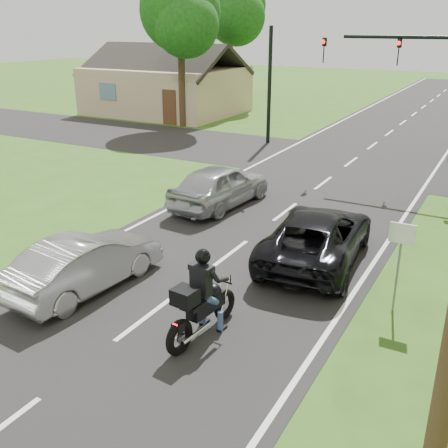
{
  "coord_description": "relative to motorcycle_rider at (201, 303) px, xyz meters",
  "views": [
    {
      "loc": [
        6.36,
        -7.91,
        6.07
      ],
      "look_at": [
        0.34,
        3.0,
        1.3
      ],
      "focal_mm": 42.0,
      "sensor_mm": 36.0,
      "label": 1
    }
  ],
  "objects": [
    {
      "name": "ground",
      "position": [
        -1.44,
        -0.04,
        -0.77
      ],
      "size": [
        140.0,
        140.0,
        0.0
      ],
      "primitive_type": "plane",
      "color": "#315818",
      "rests_on": "ground"
    },
    {
      "name": "road",
      "position": [
        -1.44,
        9.96,
        -0.77
      ],
      "size": [
        8.0,
        100.0,
        0.01
      ],
      "primitive_type": "cube",
      "color": "black",
      "rests_on": "ground"
    },
    {
      "name": "cross_road",
      "position": [
        -1.44,
        15.96,
        -0.77
      ],
      "size": [
        60.0,
        7.0,
        0.01
      ],
      "primitive_type": "cube",
      "color": "black",
      "rests_on": "ground"
    },
    {
      "name": "motorcycle_rider",
      "position": [
        0.0,
        0.0,
        0.0
      ],
      "size": [
        0.68,
        2.28,
        1.96
      ],
      "rotation": [
        0.0,
        0.0,
        -0.1
      ],
      "color": "black",
      "rests_on": "ground"
    },
    {
      "name": "dark_suv",
      "position": [
        0.8,
        4.73,
        -0.06
      ],
      "size": [
        2.81,
        5.25,
        1.4
      ],
      "primitive_type": "imported",
      "rotation": [
        0.0,
        0.0,
        3.24
      ],
      "color": "black",
      "rests_on": "road"
    },
    {
      "name": "silver_sedan",
      "position": [
        -3.53,
        0.46,
        -0.08
      ],
      "size": [
        1.74,
        4.21,
        1.35
      ],
      "primitive_type": "imported",
      "rotation": [
        0.0,
        0.0,
        3.07
      ],
      "color": "#B2B2B7",
      "rests_on": "road"
    },
    {
      "name": "silver_suv",
      "position": [
        -3.74,
        7.46,
        -0.0
      ],
      "size": [
        2.18,
        4.58,
        1.51
      ],
      "primitive_type": "imported",
      "rotation": [
        0.0,
        0.0,
        3.05
      ],
      "color": "#A9ACB1",
      "rests_on": "road"
    },
    {
      "name": "traffic_signal",
      "position": [
        1.9,
        13.96,
        3.36
      ],
      "size": [
        6.38,
        0.44,
        6.0
      ],
      "color": "black",
      "rests_on": "ground"
    },
    {
      "name": "signal_pole_far",
      "position": [
        -6.64,
        17.96,
        2.23
      ],
      "size": [
        0.2,
        0.2,
        6.0
      ],
      "primitive_type": "cylinder",
      "color": "black",
      "rests_on": "ground"
    },
    {
      "name": "sign_white",
      "position": [
        3.26,
        2.94,
        0.83
      ],
      "size": [
        0.55,
        0.07,
        2.12
      ],
      "color": "slate",
      "rests_on": "ground"
    },
    {
      "name": "tree_left_near",
      "position": [
        -13.17,
        19.75,
        5.76
      ],
      "size": [
        5.12,
        4.96,
        9.22
      ],
      "color": "#332316",
      "rests_on": "ground"
    },
    {
      "name": "tree_left_far",
      "position": [
        -15.14,
        29.72,
        6.36
      ],
      "size": [
        5.76,
        5.58,
        10.14
      ],
      "color": "#332316",
      "rests_on": "ground"
    },
    {
      "name": "house",
      "position": [
        -17.44,
        23.96,
        1.0
      ],
      "size": [
        10.2,
        8.0,
        4.84
      ],
      "color": "tan",
      "rests_on": "ground"
    }
  ]
}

